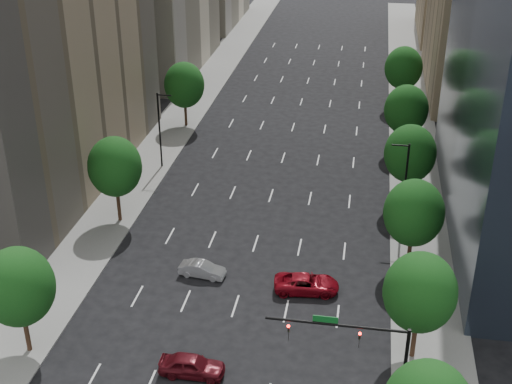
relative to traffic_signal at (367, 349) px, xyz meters
The scene contains 16 objects.
sidewalk_left 40.05m from the traffic_signal, 130.94° to the left, with size 6.00×200.00×0.15m, color slate.
sidewalk_right 30.84m from the traffic_signal, 80.59° to the left, with size 6.00×200.00×0.15m, color slate.
tree_right_1 6.96m from the traffic_signal, 59.96° to the left, with size 5.20×5.20×8.75m.
tree_right_2 18.34m from the traffic_signal, 79.09° to the left, with size 5.20×5.20×8.61m.
tree_right_3 30.21m from the traffic_signal, 83.40° to the left, with size 5.20×5.20×8.89m.
tree_right_4 44.14m from the traffic_signal, 85.49° to the left, with size 5.20×5.20×8.46m.
tree_right_5 60.11m from the traffic_signal, 86.69° to the left, with size 5.20×5.20×8.75m.
tree_left_0 24.62m from the traffic_signal, behind, with size 5.20×5.20×8.75m.
tree_left_1 32.96m from the traffic_signal, 138.11° to the left, with size 5.20×5.20×8.97m.
tree_left_2 53.91m from the traffic_signal, 117.07° to the left, with size 5.20×5.20×8.68m.
streetlight_rn 25.17m from the traffic_signal, 83.37° to the left, with size 1.70×0.20×9.00m.
streetlight_ln 42.42m from the traffic_signal, 124.40° to the left, with size 1.70×0.20×9.00m.
traffic_signal is the anchor object (origin of this frame).
car_maroon 12.85m from the traffic_signal, behind, with size 1.89×4.70×1.60m, color #500D15.
car_silver 20.32m from the traffic_signal, 135.70° to the left, with size 1.41×4.05×1.34m, color #9FA0A5.
car_red_far 14.67m from the traffic_signal, 111.06° to the left, with size 2.51×5.44×1.51m, color maroon.
Camera 1 is at (9.34, -5.62, 34.09)m, focal length 49.04 mm.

